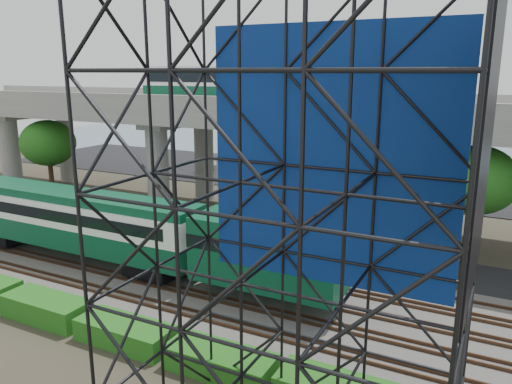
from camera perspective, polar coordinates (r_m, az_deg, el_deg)
The scene contains 13 objects.
ground at distance 27.79m, azimuth -10.28°, elevation -12.12°, with size 140.00×140.00×0.00m, color #474233.
ballast_bed at distance 29.21m, azimuth -7.89°, elevation -10.49°, with size 90.00×12.00×0.20m, color slate.
service_road at distance 36.00m, azimuth -0.14°, elevation -5.72°, with size 90.00×5.00×0.08m, color black.
parking_lot at distance 57.17m, azimuth 10.66°, elevation 1.36°, with size 90.00×18.00×0.08m, color black.
harbor_water at distance 78.21m, azimuth 15.28°, elevation 4.37°, with size 140.00×40.00×0.03m, color slate.
rail_tracks at distance 29.13m, azimuth -7.90°, elevation -10.17°, with size 90.00×9.52×0.16m.
commuter_train at distance 32.39m, azimuth -17.94°, elevation -3.35°, with size 29.30×3.06×4.30m.
overpass at distance 39.32m, azimuth 2.88°, elevation 8.14°, with size 80.00×12.00×12.40m.
scaffold_tower at distance 13.52m, azimuth 3.92°, elevation -5.87°, with size 9.36×6.36×15.00m.
hedge_strip at distance 24.04m, azimuth -14.74°, elevation -15.20°, with size 34.60×1.80×1.20m.
trees at distance 41.66m, azimuth -2.31°, elevation 4.79°, with size 40.94×16.94×7.69m.
suv at distance 45.65m, azimuth -17.87°, elevation -1.12°, with size 2.60×5.64×1.57m, color black.
parked_cars at distance 56.70m, azimuth 11.16°, elevation 1.90°, with size 36.60×9.43×1.31m.
Camera 1 is at (15.48, -19.73, 11.99)m, focal length 35.00 mm.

